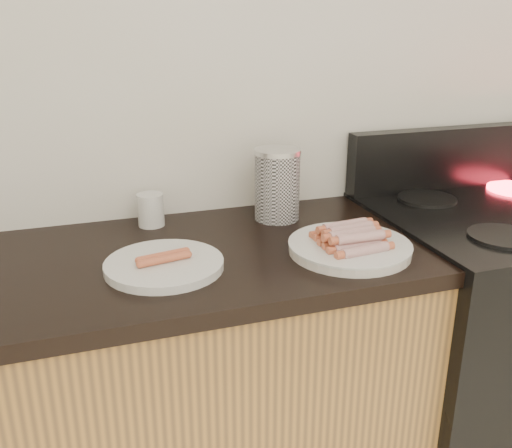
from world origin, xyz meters
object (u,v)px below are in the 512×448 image
object	(u,v)px
canister	(277,184)
mug	(151,210)
stove	(488,345)
main_plate	(350,249)
side_plate	(164,265)

from	to	relation	value
canister	mug	distance (m)	0.36
stove	main_plate	bearing A→B (deg)	-169.62
stove	mug	xyz separation A→B (m)	(-1.02, 0.24, 0.49)
main_plate	mug	bearing A→B (deg)	141.22
mug	canister	bearing A→B (deg)	-9.18
main_plate	stove	bearing A→B (deg)	10.38
canister	mug	xyz separation A→B (m)	(-0.35, 0.06, -0.06)
main_plate	mug	xyz separation A→B (m)	(-0.44, 0.35, 0.04)
stove	side_plate	world-z (taller)	side_plate
side_plate	mug	world-z (taller)	mug
stove	main_plate	size ratio (longest dim) A/B	3.02
stove	canister	distance (m)	0.88
main_plate	side_plate	distance (m)	0.46
side_plate	main_plate	bearing A→B (deg)	-6.09
side_plate	canister	world-z (taller)	canister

